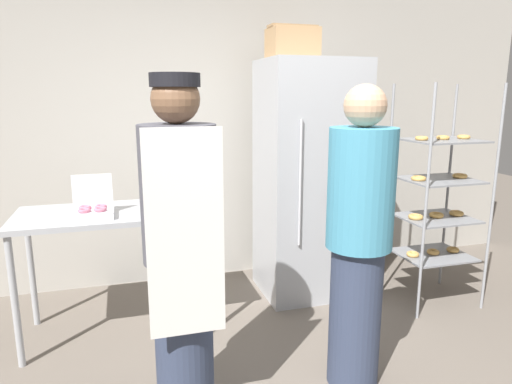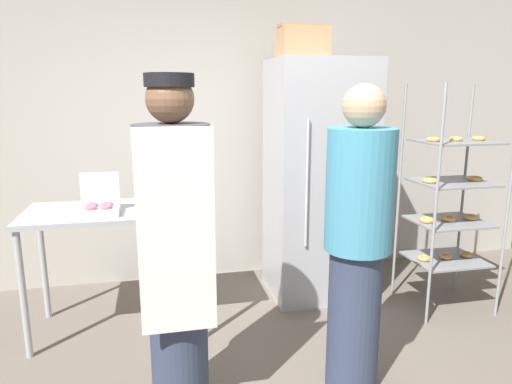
% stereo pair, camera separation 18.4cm
% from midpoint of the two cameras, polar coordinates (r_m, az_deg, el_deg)
% --- Properties ---
extents(back_wall, '(6.40, 0.12, 2.75)m').
position_cam_midpoint_polar(back_wall, '(4.20, -6.92, 7.87)').
color(back_wall, '#B7B2A8').
rests_on(back_wall, ground_plane).
extents(refrigerator, '(0.79, 0.69, 1.95)m').
position_cam_midpoint_polar(refrigerator, '(3.82, 5.26, 1.45)').
color(refrigerator, '#ADAFB5').
rests_on(refrigerator, ground_plane).
extents(baking_rack, '(0.62, 0.53, 1.76)m').
position_cam_midpoint_polar(baking_rack, '(3.88, 20.52, -0.86)').
color(baking_rack, '#93969B').
rests_on(baking_rack, ground_plane).
extents(prep_counter, '(1.23, 0.64, 0.90)m').
position_cam_midpoint_polar(prep_counter, '(3.33, -19.35, -4.03)').
color(prep_counter, '#ADAFB5').
rests_on(prep_counter, ground_plane).
extents(donut_box, '(0.26, 0.22, 0.27)m').
position_cam_midpoint_polar(donut_box, '(3.18, -21.29, -2.16)').
color(donut_box, white).
rests_on(donut_box, prep_counter).
extents(blender_pitcher, '(0.11, 0.11, 0.29)m').
position_cam_midpoint_polar(blender_pitcher, '(3.27, -13.41, 0.19)').
color(blender_pitcher, black).
rests_on(blender_pitcher, prep_counter).
extents(cardboard_storage_box, '(0.38, 0.29, 0.26)m').
position_cam_midpoint_polar(cardboard_storage_box, '(3.80, 3.12, 18.11)').
color(cardboard_storage_box, tan).
rests_on(cardboard_storage_box, refrigerator).
extents(person_baker, '(0.38, 0.40, 1.78)m').
position_cam_midpoint_polar(person_baker, '(2.35, -11.59, -6.89)').
color(person_baker, '#333D56').
rests_on(person_baker, ground_plane).
extents(person_customer, '(0.37, 0.37, 1.74)m').
position_cam_midpoint_polar(person_customer, '(2.61, 10.74, -5.83)').
color(person_customer, '#333D56').
rests_on(person_customer, ground_plane).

